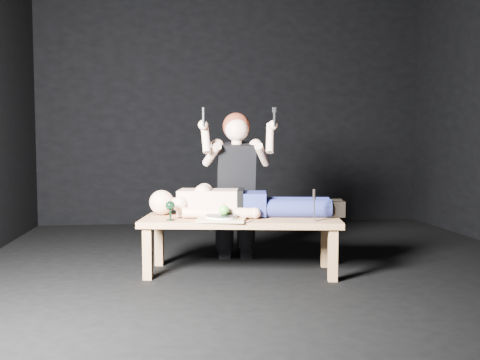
{
  "coord_description": "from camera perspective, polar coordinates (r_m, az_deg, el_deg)",
  "views": [
    {
      "loc": [
        -0.76,
        -4.45,
        1.05
      ],
      "look_at": [
        -0.24,
        -0.19,
        0.75
      ],
      "focal_mm": 39.81,
      "sensor_mm": 36.0,
      "label": 1
    }
  ],
  "objects": [
    {
      "name": "knife_flat",
      "position": [
        4.08,
        1.06,
        -4.41
      ],
      "size": [
        0.09,
        0.16,
        0.01
      ],
      "primitive_type": "cube",
      "rotation": [
        0.0,
        0.0,
        -0.47
      ],
      "color": "#B2B2B7",
      "rests_on": "table"
    },
    {
      "name": "goblet",
      "position": [
        4.15,
        -7.48,
        -3.28
      ],
      "size": [
        0.08,
        0.08,
        0.15
      ],
      "primitive_type": null,
      "rotation": [
        0.0,
        0.0,
        -0.16
      ],
      "color": "black",
      "rests_on": "table"
    },
    {
      "name": "carving_knife",
      "position": [
        4.12,
        7.96,
        -2.69
      ],
      "size": [
        0.04,
        0.04,
        0.25
      ],
      "primitive_type": null,
      "rotation": [
        0.0,
        0.0,
        -0.16
      ],
      "color": "#B2B2B7",
      "rests_on": "table"
    },
    {
      "name": "kneeling_woman",
      "position": [
        4.77,
        -0.49,
        -0.5
      ],
      "size": [
        0.75,
        0.83,
        1.35
      ],
      "primitive_type": null,
      "rotation": [
        0.0,
        0.0,
        -0.03
      ],
      "color": "black",
      "rests_on": "ground"
    },
    {
      "name": "spoon_flat",
      "position": [
        4.18,
        -0.19,
        -4.21
      ],
      "size": [
        0.12,
        0.13,
        0.01
      ],
      "primitive_type": "cube",
      "rotation": [
        0.0,
        0.0,
        0.74
      ],
      "color": "#B2B2B7",
      "rests_on": "table"
    },
    {
      "name": "lying_man",
      "position": [
        4.38,
        0.76,
        -2.14
      ],
      "size": [
        1.62,
        0.72,
        0.26
      ],
      "primitive_type": null,
      "rotation": [
        0.0,
        0.0,
        -0.16
      ],
      "color": "tan",
      "rests_on": "table"
    },
    {
      "name": "apple",
      "position": [
        4.12,
        -1.72,
        -3.25
      ],
      "size": [
        0.08,
        0.08,
        0.08
      ],
      "primitive_type": "sphere",
      "color": "green",
      "rests_on": "plate"
    },
    {
      "name": "serving_tray",
      "position": [
        4.11,
        -1.98,
        -4.23
      ],
      "size": [
        0.41,
        0.34,
        0.02
      ],
      "primitive_type": "cube",
      "rotation": [
        0.0,
        0.0,
        -0.21
      ],
      "color": "tan",
      "rests_on": "table"
    },
    {
      "name": "back_wall",
      "position": [
        7.0,
        -0.7,
        7.68
      ],
      "size": [
        5.0,
        0.0,
        5.0
      ],
      "primitive_type": "plane",
      "rotation": [
        1.57,
        0.0,
        0.0
      ],
      "color": "black",
      "rests_on": "ground"
    },
    {
      "name": "ground",
      "position": [
        4.63,
        2.75,
        -9.1
      ],
      "size": [
        5.0,
        5.0,
        0.0
      ],
      "primitive_type": "plane",
      "color": "black",
      "rests_on": "ground"
    },
    {
      "name": "table",
      "position": [
        4.32,
        0.08,
        -7.01
      ],
      "size": [
        1.65,
        0.83,
        0.45
      ],
      "primitive_type": "cube",
      "rotation": [
        0.0,
        0.0,
        -0.16
      ],
      "color": "#A07049",
      "rests_on": "ground"
    },
    {
      "name": "fork_flat",
      "position": [
        4.11,
        -4.63,
        -4.37
      ],
      "size": [
        0.03,
        0.17,
        0.01
      ],
      "primitive_type": "cube",
      "rotation": [
        0.0,
        0.0,
        -0.11
      ],
      "color": "#B2B2B7",
      "rests_on": "table"
    },
    {
      "name": "plate",
      "position": [
        4.11,
        -1.98,
        -3.95
      ],
      "size": [
        0.29,
        0.29,
        0.02
      ],
      "primitive_type": "cylinder",
      "rotation": [
        0.0,
        0.0,
        -0.21
      ],
      "color": "white",
      "rests_on": "serving_tray"
    }
  ]
}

